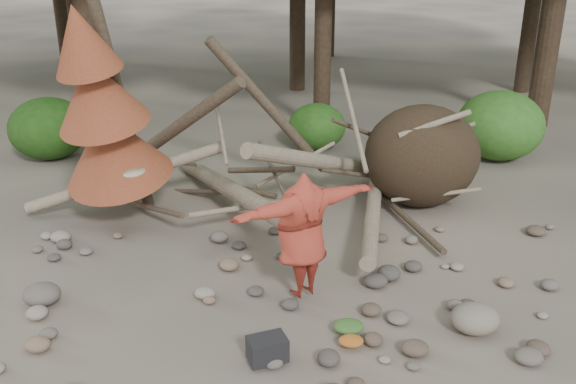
{
  "coord_description": "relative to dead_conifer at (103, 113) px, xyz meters",
  "views": [
    {
      "loc": [
        -0.13,
        -7.26,
        4.96
      ],
      "look_at": [
        -0.0,
        1.5,
        1.4
      ],
      "focal_mm": 40.0,
      "sensor_mm": 36.0,
      "label": 1
    }
  ],
  "objects": [
    {
      "name": "ground",
      "position": [
        3.12,
        -3.37,
        -2.11
      ],
      "size": [
        120.0,
        120.0,
        0.0
      ],
      "primitive_type": "plane",
      "color": "#514C44",
      "rests_on": "ground"
    },
    {
      "name": "deadfall_pile",
      "position": [
        5.13,
        0.87,
        -1.16
      ],
      "size": [
        8.55,
        5.24,
        3.3
      ],
      "color": "#332619",
      "rests_on": "ground"
    },
    {
      "name": "dead_conifer",
      "position": [
        0.0,
        0.0,
        0.0
      ],
      "size": [
        2.06,
        2.16,
        4.35
      ],
      "color": "#4C3F30",
      "rests_on": "ground"
    },
    {
      "name": "bush_left",
      "position": [
        -2.38,
        3.83,
        -1.39
      ],
      "size": [
        1.8,
        1.8,
        1.44
      ],
      "primitive_type": "ellipsoid",
      "color": "#214B14",
      "rests_on": "ground"
    },
    {
      "name": "bush_mid",
      "position": [
        3.92,
        4.43,
        -1.55
      ],
      "size": [
        1.4,
        1.4,
        1.12
      ],
      "primitive_type": "ellipsoid",
      "color": "#2C5F1B",
      "rests_on": "ground"
    },
    {
      "name": "bush_right",
      "position": [
        8.12,
        3.63,
        -1.31
      ],
      "size": [
        2.0,
        2.0,
        1.6
      ],
      "primitive_type": "ellipsoid",
      "color": "#367123",
      "rests_on": "ground"
    },
    {
      "name": "frisbee_thrower",
      "position": [
        3.3,
        -2.52,
        -1.09
      ],
      "size": [
        3.46,
        1.71,
        2.1
      ],
      "color": "#9B3123",
      "rests_on": "ground"
    },
    {
      "name": "backpack",
      "position": [
        2.83,
        -4.07,
        -1.96
      ],
      "size": [
        0.55,
        0.45,
        0.31
      ],
      "primitive_type": "cube",
      "rotation": [
        0.0,
        0.0,
        0.35
      ],
      "color": "black",
      "rests_on": "ground"
    },
    {
      "name": "cloth_green",
      "position": [
        3.89,
        -3.47,
        -2.04
      ],
      "size": [
        0.4,
        0.34,
        0.15
      ],
      "primitive_type": "ellipsoid",
      "color": "#335D25",
      "rests_on": "ground"
    },
    {
      "name": "cloth_orange",
      "position": [
        3.89,
        -3.77,
        -2.05
      ],
      "size": [
        0.32,
        0.26,
        0.12
      ],
      "primitive_type": "ellipsoid",
      "color": "#A3571B",
      "rests_on": "ground"
    },
    {
      "name": "boulder_mid_right",
      "position": [
        5.58,
        -3.41,
        -1.92
      ],
      "size": [
        0.65,
        0.58,
        0.39
      ],
      "primitive_type": "ellipsoid",
      "color": "gray",
      "rests_on": "ground"
    },
    {
      "name": "boulder_mid_left",
      "position": [
        -0.42,
        -2.65,
        -1.95
      ],
      "size": [
        0.53,
        0.48,
        0.32
      ],
      "primitive_type": "ellipsoid",
      "color": "#5E554F",
      "rests_on": "ground"
    }
  ]
}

